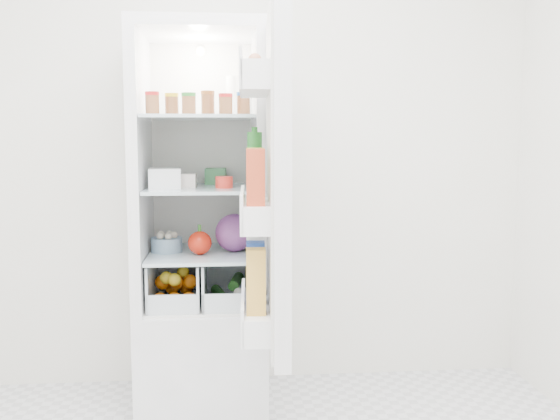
{
  "coord_description": "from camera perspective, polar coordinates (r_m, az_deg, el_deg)",
  "views": [
    {
      "loc": [
        -0.09,
        -1.75,
        1.29
      ],
      "look_at": [
        0.15,
        0.95,
        0.97
      ],
      "focal_mm": 40.0,
      "sensor_mm": 36.0,
      "label": 1
    }
  ],
  "objects": [
    {
      "name": "room_walls",
      "position": [
        1.78,
        -2.28,
        16.44
      ],
      "size": [
        3.02,
        3.02,
        2.61
      ],
      "color": "white",
      "rests_on": "ground"
    },
    {
      "name": "refrigerator",
      "position": [
        3.06,
        -7.11,
        -5.14
      ],
      "size": [
        0.6,
        0.6,
        1.8
      ],
      "color": "white",
      "rests_on": "ground"
    },
    {
      "name": "shelf_low",
      "position": [
        2.99,
        -7.17,
        -3.98
      ],
      "size": [
        0.49,
        0.53,
        0.01
      ],
      "primitive_type": "cube",
      "color": "silver",
      "rests_on": "refrigerator"
    },
    {
      "name": "shelf_mid",
      "position": [
        2.94,
        -7.26,
        1.96
      ],
      "size": [
        0.49,
        0.53,
        0.02
      ],
      "primitive_type": "cube",
      "color": "silver",
      "rests_on": "refrigerator"
    },
    {
      "name": "shelf_top",
      "position": [
        2.94,
        -7.35,
        8.39
      ],
      "size": [
        0.49,
        0.53,
        0.02
      ],
      "primitive_type": "cube",
      "color": "silver",
      "rests_on": "refrigerator"
    },
    {
      "name": "crisper_left",
      "position": [
        3.02,
        -9.47,
        -6.42
      ],
      "size": [
        0.23,
        0.46,
        0.22
      ],
      "primitive_type": null,
      "color": "silver",
      "rests_on": "refrigerator"
    },
    {
      "name": "crisper_right",
      "position": [
        3.01,
        -4.79,
        -6.39
      ],
      "size": [
        0.23,
        0.46,
        0.22
      ],
      "primitive_type": null,
      "color": "silver",
      "rests_on": "refrigerator"
    },
    {
      "name": "condiment_jars",
      "position": [
        2.83,
        -7.46,
        9.47
      ],
      "size": [
        0.46,
        0.16,
        0.08
      ],
      "color": "#B21919",
      "rests_on": "shelf_top"
    },
    {
      "name": "squeeze_bottle",
      "position": [
        3.09,
        -4.41,
        10.29
      ],
      "size": [
        0.06,
        0.06,
        0.2
      ],
      "primitive_type": "cylinder",
      "rotation": [
        0.0,
        0.0,
        -0.03
      ],
      "color": "white",
      "rests_on": "shelf_top"
    },
    {
      "name": "tub_white",
      "position": [
        2.88,
        -10.5,
        2.85
      ],
      "size": [
        0.15,
        0.15,
        0.09
      ],
      "primitive_type": "cube",
      "rotation": [
        0.0,
        0.0,
        0.09
      ],
      "color": "white",
      "rests_on": "shelf_mid"
    },
    {
      "name": "tub_cream",
      "position": [
        2.94,
        -8.72,
        2.68
      ],
      "size": [
        0.11,
        0.11,
        0.06
      ],
      "primitive_type": "cube",
      "rotation": [
        0.0,
        0.0,
        -0.03
      ],
      "color": "silver",
      "rests_on": "shelf_mid"
    },
    {
      "name": "tin_red",
      "position": [
        2.87,
        -5.13,
        2.55
      ],
      "size": [
        0.09,
        0.09,
        0.05
      ],
      "primitive_type": "cylinder",
      "rotation": [
        0.0,
        0.0,
        -0.1
      ],
      "color": "red",
      "rests_on": "shelf_mid"
    },
    {
      "name": "foil_tray",
      "position": [
        3.02,
        -9.63,
        2.52
      ],
      "size": [
        0.17,
        0.15,
        0.04
      ],
      "primitive_type": "cube",
      "rotation": [
        0.0,
        0.0,
        0.35
      ],
      "color": "silver",
      "rests_on": "shelf_mid"
    },
    {
      "name": "tub_green",
      "position": [
        3.13,
        -5.89,
        3.1
      ],
      "size": [
        0.11,
        0.14,
        0.08
      ],
      "primitive_type": "cube",
      "rotation": [
        0.0,
        0.0,
        -0.07
      ],
      "color": "#3E884F",
      "rests_on": "shelf_mid"
    },
    {
      "name": "red_cabbage",
      "position": [
        2.97,
        -4.2,
        -2.09
      ],
      "size": [
        0.18,
        0.18,
        0.18
      ],
      "primitive_type": "sphere",
      "color": "#581E56",
      "rests_on": "shelf_low"
    },
    {
      "name": "bell_pepper",
      "position": [
        2.91,
        -7.34,
        -3.0
      ],
      "size": [
        0.11,
        0.11,
        0.11
      ],
      "primitive_type": "sphere",
      "color": "red",
      "rests_on": "shelf_low"
    },
    {
      "name": "mushroom_bowl",
      "position": [
        3.01,
        -10.31,
        -3.15
      ],
      "size": [
        0.19,
        0.19,
        0.07
      ],
      "primitive_type": "cylinder",
      "rotation": [
        0.0,
        0.0,
        0.34
      ],
      "color": "#7D9FBA",
      "rests_on": "shelf_low"
    },
    {
      "name": "citrus_pile",
      "position": [
        3.01,
        -9.48,
        -6.99
      ],
      "size": [
        0.2,
        0.31,
        0.16
      ],
      "color": "#F2600C",
      "rests_on": "refrigerator"
    },
    {
      "name": "veg_pile",
      "position": [
        3.02,
        -4.68,
        -7.27
      ],
      "size": [
        0.16,
        0.3,
        0.1
      ],
      "color": "#204B19",
      "rests_on": "refrigerator"
    },
    {
      "name": "fridge_door",
      "position": [
        2.37,
        -0.8,
        1.93
      ],
      "size": [
        0.19,
        0.6,
        1.3
      ],
      "rotation": [
        0.0,
        0.0,
        1.53
      ],
      "color": "white",
      "rests_on": "refrigerator"
    }
  ]
}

